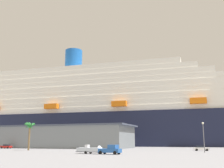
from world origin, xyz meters
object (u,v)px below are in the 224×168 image
(parked_car_red_hatchback, at_px, (6,146))
(parked_car_white_van, at_px, (201,148))
(palm_tree, at_px, (30,128))
(pickup_truck, at_px, (110,150))
(small_boat_on_trailer, at_px, (92,150))
(street_lamp, at_px, (203,133))
(cruise_ship, at_px, (121,112))

(parked_car_red_hatchback, bearing_deg, parked_car_white_van, -5.92)
(palm_tree, bearing_deg, parked_car_white_van, 9.76)
(pickup_truck, relative_size, palm_tree, 0.65)
(parked_car_red_hatchback, bearing_deg, palm_tree, -40.55)
(small_boat_on_trailer, bearing_deg, parked_car_white_van, 44.83)
(parked_car_white_van, distance_m, parked_car_red_hatchback, 74.54)
(parked_car_red_hatchback, bearing_deg, pickup_truck, -34.47)
(small_boat_on_trailer, height_order, parked_car_red_hatchback, small_boat_on_trailer)
(palm_tree, distance_m, street_lamp, 54.39)
(parked_car_white_van, bearing_deg, parked_car_red_hatchback, 174.08)
(street_lamp, xyz_separation_m, parked_car_red_hatchback, (-74.12, 20.65, -4.37))
(street_lamp, relative_size, parked_car_white_van, 1.67)
(street_lamp, distance_m, parked_car_white_van, 13.68)
(small_boat_on_trailer, height_order, street_lamp, street_lamp)
(cruise_ship, xyz_separation_m, small_boat_on_trailer, (12.39, -93.41, -18.35))
(pickup_truck, xyz_separation_m, small_boat_on_trailer, (-4.86, 1.21, -0.09))
(palm_tree, bearing_deg, street_lamp, -3.83)
(street_lamp, bearing_deg, parked_car_white_van, 89.90)
(cruise_ship, distance_m, parked_car_red_hatchback, 70.86)
(cruise_ship, height_order, parked_car_white_van, cruise_ship)
(parked_car_white_van, height_order, parked_car_red_hatchback, same)
(parked_car_red_hatchback, bearing_deg, street_lamp, -15.57)
(palm_tree, distance_m, parked_car_white_van, 55.41)
(cruise_ship, height_order, street_lamp, cruise_ship)
(pickup_truck, relative_size, street_lamp, 0.74)
(pickup_truck, bearing_deg, small_boat_on_trailer, 166.01)
(cruise_ship, height_order, small_boat_on_trailer, cruise_ship)
(palm_tree, relative_size, street_lamp, 1.14)
(small_boat_on_trailer, xyz_separation_m, street_lamp, (26.95, 13.86, 4.25))
(parked_car_red_hatchback, bearing_deg, cruise_ship, 59.45)
(small_boat_on_trailer, relative_size, palm_tree, 0.91)
(street_lamp, bearing_deg, small_boat_on_trailer, -152.79)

